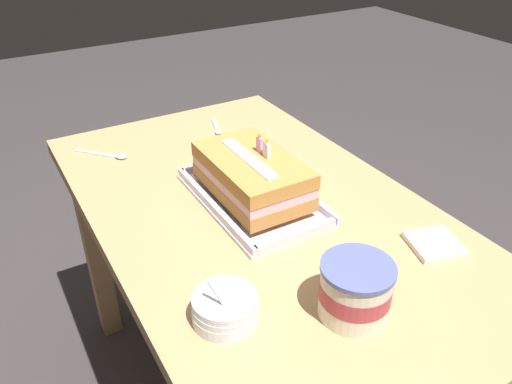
# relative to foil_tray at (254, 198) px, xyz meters

# --- Properties ---
(dining_table) EXTENTS (1.16, 0.68, 0.71)m
(dining_table) POSITION_rel_foil_tray_xyz_m (0.03, -0.00, -0.11)
(dining_table) COLOR tan
(dining_table) RESTS_ON ground_plane
(foil_tray) EXTENTS (0.36, 0.21, 0.02)m
(foil_tray) POSITION_rel_foil_tray_xyz_m (0.00, 0.00, 0.00)
(foil_tray) COLOR silver
(foil_tray) RESTS_ON dining_table
(birthday_cake) EXTENTS (0.27, 0.17, 0.13)m
(birthday_cake) POSITION_rel_foil_tray_xyz_m (0.00, 0.00, 0.06)
(birthday_cake) COLOR #C6843F
(birthday_cake) RESTS_ON foil_tray
(bowl_stack) EXTENTS (0.11, 0.11, 0.09)m
(bowl_stack) POSITION_rel_foil_tray_xyz_m (0.29, -0.22, 0.02)
(bowl_stack) COLOR white
(bowl_stack) RESTS_ON dining_table
(ice_cream_tub) EXTENTS (0.12, 0.12, 0.10)m
(ice_cream_tub) POSITION_rel_foil_tray_xyz_m (0.38, -0.03, 0.04)
(ice_cream_tub) COLOR silver
(ice_cream_tub) RESTS_ON dining_table
(serving_spoon_near_tray) EXTENTS (0.12, 0.05, 0.01)m
(serving_spoon_near_tray) POSITION_rel_foil_tray_xyz_m (-0.38, 0.10, -0.00)
(serving_spoon_near_tray) COLOR silver
(serving_spoon_near_tray) RESTS_ON dining_table
(serving_spoon_by_bowls) EXTENTS (0.13, 0.11, 0.01)m
(serving_spoon_by_bowls) POSITION_rel_foil_tray_xyz_m (-0.36, -0.21, -0.00)
(serving_spoon_by_bowls) COLOR silver
(serving_spoon_by_bowls) RESTS_ON dining_table
(napkin_pile) EXTENTS (0.12, 0.12, 0.01)m
(napkin_pile) POSITION_rel_foil_tray_xyz_m (0.33, 0.22, -0.00)
(napkin_pile) COLOR silver
(napkin_pile) RESTS_ON dining_table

